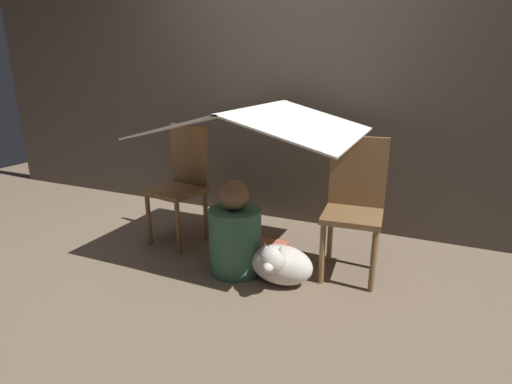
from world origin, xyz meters
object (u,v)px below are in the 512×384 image
object	(u,v)px
chair_left	(182,180)
chair_right	(354,202)
person_front	(235,235)
dog	(280,264)

from	to	relation	value
chair_left	chair_right	xyz separation A→B (m)	(1.34, 0.00, 0.00)
person_front	dog	distance (m)	0.37
chair_right	dog	xyz separation A→B (m)	(-0.37, -0.37, -0.35)
person_front	dog	world-z (taller)	person_front
chair_left	person_front	xyz separation A→B (m)	(0.62, -0.32, -0.23)
chair_left	person_front	size ratio (longest dim) A/B	1.42
chair_right	dog	bearing A→B (deg)	-140.01
person_front	chair_left	bearing A→B (deg)	152.96
person_front	dog	size ratio (longest dim) A/B	1.57
chair_left	person_front	world-z (taller)	chair_left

